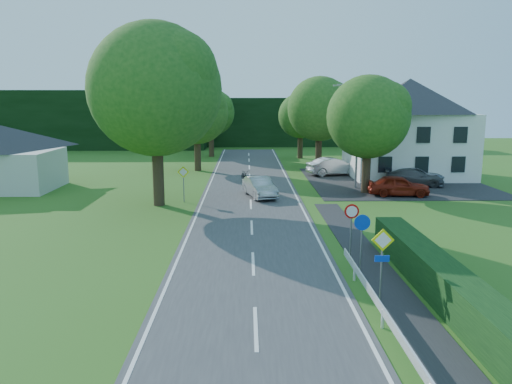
{
  "coord_description": "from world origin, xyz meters",
  "views": [
    {
      "loc": [
        -0.26,
        -8.06,
        6.85
      ],
      "look_at": [
        0.25,
        19.01,
        1.79
      ],
      "focal_mm": 35.0,
      "sensor_mm": 36.0,
      "label": 1
    }
  ],
  "objects_px": {
    "streetlight": "(356,131)",
    "parked_car_silver_a": "(334,166)",
    "motorcycle": "(245,176)",
    "parked_car_silver_b": "(415,175)",
    "parked_car_grey": "(414,177)",
    "parasol": "(380,168)",
    "parked_car_red": "(399,186)",
    "moving_car": "(260,187)"
  },
  "relations": [
    {
      "from": "moving_car",
      "to": "parked_car_silver_a",
      "type": "relative_size",
      "value": 0.89
    },
    {
      "from": "motorcycle",
      "to": "parked_car_grey",
      "type": "bearing_deg",
      "value": -22.3
    },
    {
      "from": "parked_car_grey",
      "to": "motorcycle",
      "type": "bearing_deg",
      "value": 95.06
    },
    {
      "from": "streetlight",
      "to": "parked_car_silver_a",
      "type": "xyz_separation_m",
      "value": [
        -0.44,
        6.55,
        -3.63
      ]
    },
    {
      "from": "parked_car_silver_a",
      "to": "parked_car_red",
      "type": "bearing_deg",
      "value": -177.38
    },
    {
      "from": "parasol",
      "to": "parked_car_silver_a",
      "type": "bearing_deg",
      "value": 157.87
    },
    {
      "from": "parked_car_silver_a",
      "to": "parked_car_grey",
      "type": "height_order",
      "value": "parked_car_silver_a"
    },
    {
      "from": "parked_car_red",
      "to": "parked_car_silver_b",
      "type": "relative_size",
      "value": 0.9
    },
    {
      "from": "streetlight",
      "to": "parked_car_red",
      "type": "xyz_separation_m",
      "value": [
        2.53,
        -3.25,
        -3.7
      ]
    },
    {
      "from": "motorcycle",
      "to": "parked_car_silver_a",
      "type": "bearing_deg",
      "value": 10.16
    },
    {
      "from": "parasol",
      "to": "streetlight",
      "type": "bearing_deg",
      "value": -123.98
    },
    {
      "from": "parked_car_silver_b",
      "to": "parasol",
      "type": "relative_size",
      "value": 2.51
    },
    {
      "from": "parked_car_red",
      "to": "parked_car_silver_b",
      "type": "distance_m",
      "value": 6.45
    },
    {
      "from": "parked_car_silver_a",
      "to": "motorcycle",
      "type": "bearing_deg",
      "value": 99.3
    },
    {
      "from": "parked_car_grey",
      "to": "parked_car_red",
      "type": "bearing_deg",
      "value": 163.0
    },
    {
      "from": "parked_car_grey",
      "to": "parasol",
      "type": "height_order",
      "value": "parasol"
    },
    {
      "from": "moving_car",
      "to": "parked_car_red",
      "type": "bearing_deg",
      "value": -13.27
    },
    {
      "from": "motorcycle",
      "to": "parked_car_silver_a",
      "type": "xyz_separation_m",
      "value": [
        8.07,
        3.51,
        0.3
      ]
    },
    {
      "from": "parked_car_grey",
      "to": "parasol",
      "type": "relative_size",
      "value": 2.43
    },
    {
      "from": "motorcycle",
      "to": "parked_car_red",
      "type": "xyz_separation_m",
      "value": [
        11.03,
        -6.29,
        0.23
      ]
    },
    {
      "from": "parked_car_silver_b",
      "to": "parasol",
      "type": "xyz_separation_m",
      "value": [
        -2.19,
        2.56,
        0.19
      ]
    },
    {
      "from": "motorcycle",
      "to": "parasol",
      "type": "distance_m",
      "value": 12.05
    },
    {
      "from": "parked_car_red",
      "to": "parked_car_grey",
      "type": "relative_size",
      "value": 0.93
    },
    {
      "from": "parked_car_silver_b",
      "to": "motorcycle",
      "type": "bearing_deg",
      "value": 85.74
    },
    {
      "from": "streetlight",
      "to": "parked_car_silver_b",
      "type": "distance_m",
      "value": 7.15
    },
    {
      "from": "parked_car_silver_a",
      "to": "parked_car_silver_b",
      "type": "height_order",
      "value": "parked_car_silver_a"
    },
    {
      "from": "moving_car",
      "to": "parked_car_red",
      "type": "relative_size",
      "value": 1.01
    },
    {
      "from": "parked_car_silver_a",
      "to": "parasol",
      "type": "relative_size",
      "value": 2.57
    },
    {
      "from": "parked_car_red",
      "to": "motorcycle",
      "type": "bearing_deg",
      "value": 66.99
    },
    {
      "from": "motorcycle",
      "to": "parasol",
      "type": "relative_size",
      "value": 1.01
    },
    {
      "from": "streetlight",
      "to": "parked_car_silver_a",
      "type": "distance_m",
      "value": 7.5
    },
    {
      "from": "parked_car_silver_b",
      "to": "parked_car_red",
      "type": "bearing_deg",
      "value": 150.08
    },
    {
      "from": "parked_car_grey",
      "to": "parked_car_silver_b",
      "type": "relative_size",
      "value": 0.97
    },
    {
      "from": "streetlight",
      "to": "parasol",
      "type": "relative_size",
      "value": 4.26
    },
    {
      "from": "parked_car_grey",
      "to": "parked_car_silver_b",
      "type": "distance_m",
      "value": 1.62
    },
    {
      "from": "motorcycle",
      "to": "parasol",
      "type": "height_order",
      "value": "parasol"
    },
    {
      "from": "motorcycle",
      "to": "parked_car_red",
      "type": "distance_m",
      "value": 12.7
    },
    {
      "from": "parked_car_red",
      "to": "moving_car",
      "type": "bearing_deg",
      "value": 98.27
    },
    {
      "from": "parked_car_silver_a",
      "to": "parked_car_silver_b",
      "type": "xyz_separation_m",
      "value": [
        6.0,
        -4.11,
        -0.14
      ]
    },
    {
      "from": "parked_car_grey",
      "to": "parked_car_silver_a",
      "type": "bearing_deg",
      "value": 58.09
    },
    {
      "from": "streetlight",
      "to": "parked_car_grey",
      "type": "xyz_separation_m",
      "value": [
        5.02,
        0.91,
        -3.76
      ]
    },
    {
      "from": "motorcycle",
      "to": "parked_car_silver_b",
      "type": "bearing_deg",
      "value": -15.79
    }
  ]
}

